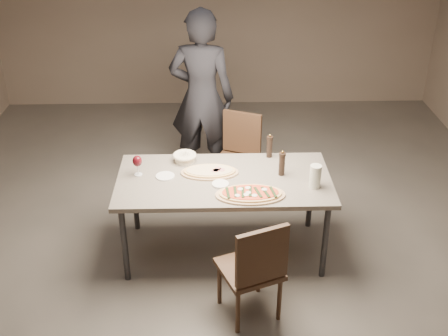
{
  "coord_description": "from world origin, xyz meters",
  "views": [
    {
      "loc": [
        -0.11,
        -4.08,
        3.11
      ],
      "look_at": [
        0.0,
        0.0,
        0.85
      ],
      "focal_mm": 45.0,
      "sensor_mm": 36.0,
      "label": 1
    }
  ],
  "objects_px": {
    "pepper_mill_left": "(270,146)",
    "chair_near": "(255,266)",
    "carafe": "(315,176)",
    "dining_table": "(224,184)",
    "ham_pizza": "(210,172)",
    "zucchini_pizza": "(250,194)",
    "bread_basket": "(185,157)",
    "diner": "(202,97)",
    "chair_far": "(238,152)"
  },
  "relations": [
    {
      "from": "zucchini_pizza",
      "to": "bread_basket",
      "type": "xyz_separation_m",
      "value": [
        -0.54,
        0.59,
        0.03
      ]
    },
    {
      "from": "diner",
      "to": "pepper_mill_left",
      "type": "bearing_deg",
      "value": 131.12
    },
    {
      "from": "zucchini_pizza",
      "to": "dining_table",
      "type": "bearing_deg",
      "value": 103.65
    },
    {
      "from": "pepper_mill_left",
      "to": "chair_far",
      "type": "distance_m",
      "value": 0.72
    },
    {
      "from": "dining_table",
      "to": "zucchini_pizza",
      "type": "height_order",
      "value": "zucchini_pizza"
    },
    {
      "from": "ham_pizza",
      "to": "pepper_mill_left",
      "type": "relative_size",
      "value": 2.21
    },
    {
      "from": "diner",
      "to": "ham_pizza",
      "type": "bearing_deg",
      "value": 102.78
    },
    {
      "from": "bread_basket",
      "to": "pepper_mill_left",
      "type": "relative_size",
      "value": 0.94
    },
    {
      "from": "bread_basket",
      "to": "diner",
      "type": "distance_m",
      "value": 1.08
    },
    {
      "from": "dining_table",
      "to": "ham_pizza",
      "type": "distance_m",
      "value": 0.17
    },
    {
      "from": "zucchini_pizza",
      "to": "ham_pizza",
      "type": "height_order",
      "value": "zucchini_pizza"
    },
    {
      "from": "pepper_mill_left",
      "to": "chair_near",
      "type": "relative_size",
      "value": 0.25
    },
    {
      "from": "chair_near",
      "to": "diner",
      "type": "bearing_deg",
      "value": 78.11
    },
    {
      "from": "pepper_mill_left",
      "to": "carafe",
      "type": "height_order",
      "value": "pepper_mill_left"
    },
    {
      "from": "dining_table",
      "to": "carafe",
      "type": "relative_size",
      "value": 9.15
    },
    {
      "from": "ham_pizza",
      "to": "chair_far",
      "type": "height_order",
      "value": "chair_far"
    },
    {
      "from": "diner",
      "to": "carafe",
      "type": "bearing_deg",
      "value": 130.78
    },
    {
      "from": "carafe",
      "to": "bread_basket",
      "type": "bearing_deg",
      "value": 156.48
    },
    {
      "from": "bread_basket",
      "to": "chair_far",
      "type": "relative_size",
      "value": 0.24
    },
    {
      "from": "pepper_mill_left",
      "to": "diner",
      "type": "bearing_deg",
      "value": 121.74
    },
    {
      "from": "chair_near",
      "to": "chair_far",
      "type": "xyz_separation_m",
      "value": [
        -0.03,
        1.81,
        0.0
      ]
    },
    {
      "from": "chair_near",
      "to": "chair_far",
      "type": "height_order",
      "value": "chair_far"
    },
    {
      "from": "ham_pizza",
      "to": "pepper_mill_left",
      "type": "bearing_deg",
      "value": 18.41
    },
    {
      "from": "bread_basket",
      "to": "pepper_mill_left",
      "type": "xyz_separation_m",
      "value": [
        0.76,
        0.07,
        0.06
      ]
    },
    {
      "from": "pepper_mill_left",
      "to": "carafe",
      "type": "bearing_deg",
      "value": -59.23
    },
    {
      "from": "pepper_mill_left",
      "to": "diner",
      "type": "xyz_separation_m",
      "value": [
        -0.61,
        0.99,
        0.08
      ]
    },
    {
      "from": "carafe",
      "to": "pepper_mill_left",
      "type": "bearing_deg",
      "value": 120.77
    },
    {
      "from": "ham_pizza",
      "to": "carafe",
      "type": "height_order",
      "value": "carafe"
    },
    {
      "from": "diner",
      "to": "zucchini_pizza",
      "type": "bearing_deg",
      "value": 112.92
    },
    {
      "from": "pepper_mill_left",
      "to": "chair_far",
      "type": "bearing_deg",
      "value": 113.06
    },
    {
      "from": "zucchini_pizza",
      "to": "chair_far",
      "type": "xyz_separation_m",
      "value": [
        -0.03,
        1.24,
        -0.27
      ]
    },
    {
      "from": "dining_table",
      "to": "diner",
      "type": "bearing_deg",
      "value": 98.13
    },
    {
      "from": "dining_table",
      "to": "chair_far",
      "type": "relative_size",
      "value": 2.02
    },
    {
      "from": "chair_far",
      "to": "diner",
      "type": "height_order",
      "value": "diner"
    },
    {
      "from": "chair_near",
      "to": "diner",
      "type": "distance_m",
      "value": 2.3
    },
    {
      "from": "ham_pizza",
      "to": "carafe",
      "type": "distance_m",
      "value": 0.9
    },
    {
      "from": "pepper_mill_left",
      "to": "carafe",
      "type": "xyz_separation_m",
      "value": [
        0.32,
        -0.54,
        -0.01
      ]
    },
    {
      "from": "dining_table",
      "to": "ham_pizza",
      "type": "bearing_deg",
      "value": 142.58
    },
    {
      "from": "ham_pizza",
      "to": "chair_near",
      "type": "distance_m",
      "value": 1.03
    },
    {
      "from": "zucchini_pizza",
      "to": "chair_near",
      "type": "xyz_separation_m",
      "value": [
        -0.0,
        -0.57,
        -0.27
      ]
    },
    {
      "from": "diner",
      "to": "bread_basket",
      "type": "bearing_deg",
      "value": 91.58
    },
    {
      "from": "zucchini_pizza",
      "to": "diner",
      "type": "bearing_deg",
      "value": 81.43
    },
    {
      "from": "ham_pizza",
      "to": "chair_far",
      "type": "xyz_separation_m",
      "value": [
        0.29,
        0.87,
        -0.27
      ]
    },
    {
      "from": "dining_table",
      "to": "ham_pizza",
      "type": "xyz_separation_m",
      "value": [
        -0.12,
        0.09,
        0.07
      ]
    },
    {
      "from": "ham_pizza",
      "to": "chair_near",
      "type": "xyz_separation_m",
      "value": [
        0.32,
        -0.95,
        -0.27
      ]
    },
    {
      "from": "dining_table",
      "to": "chair_far",
      "type": "xyz_separation_m",
      "value": [
        0.17,
        0.96,
        -0.19
      ]
    },
    {
      "from": "chair_far",
      "to": "zucchini_pizza",
      "type": "bearing_deg",
      "value": 114.56
    },
    {
      "from": "ham_pizza",
      "to": "chair_far",
      "type": "distance_m",
      "value": 0.95
    },
    {
      "from": "dining_table",
      "to": "bread_basket",
      "type": "xyz_separation_m",
      "value": [
        -0.34,
        0.31,
        0.1
      ]
    },
    {
      "from": "dining_table",
      "to": "diner",
      "type": "distance_m",
      "value": 1.4
    }
  ]
}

